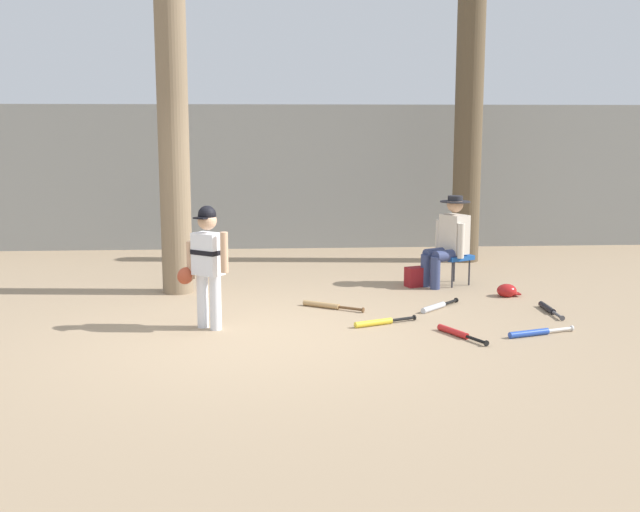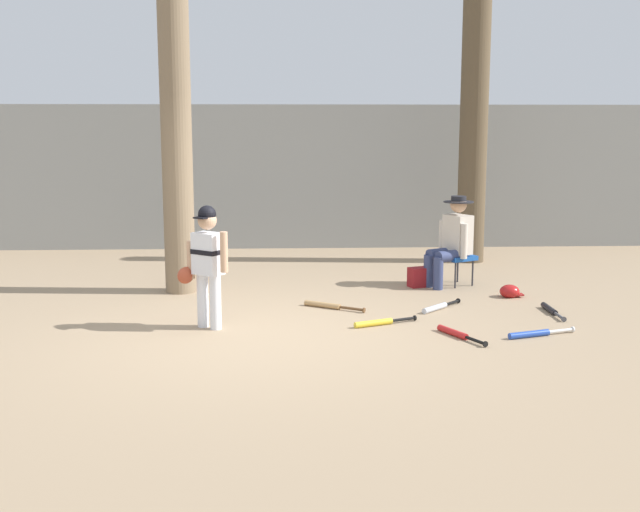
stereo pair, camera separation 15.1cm
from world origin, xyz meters
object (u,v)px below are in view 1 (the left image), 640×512
seated_spectator (449,238)px  folding_stool (454,258)px  tree_behind_spectator (468,139)px  bat_yellow_trainer (378,322)px  handbag_beside_stool (418,277)px  bat_red_barrel (457,333)px  bat_black_composite (549,309)px  bat_blue_youth (534,333)px  young_ballplayer (206,259)px  bat_wood_tan (326,305)px  tree_near_player (172,85)px  bat_aluminum_silver (436,307)px  batting_helmet_red (507,291)px

seated_spectator → folding_stool: bearing=28.3°
tree_behind_spectator → bat_yellow_trainer: tree_behind_spectator is taller
handbag_beside_stool → folding_stool: bearing=9.2°
tree_behind_spectator → bat_red_barrel: size_ratio=6.39×
tree_behind_spectator → bat_black_composite: tree_behind_spectator is taller
bat_yellow_trainer → bat_blue_youth: same height
handbag_beside_stool → bat_blue_youth: handbag_beside_stool is taller
young_ballplayer → bat_wood_tan: 1.72m
folding_stool → bat_wood_tan: 2.24m
bat_yellow_trainer → bat_red_barrel: bearing=-33.2°
tree_near_player → bat_blue_youth: bearing=-31.6°
handbag_beside_stool → bat_yellow_trainer: size_ratio=0.47×
folding_stool → bat_aluminum_silver: 1.55m
tree_behind_spectator → young_ballplayer: (-3.75, -3.98, -1.17)m
tree_behind_spectator → seated_spectator: 2.40m
bat_black_composite → bat_blue_youth: 1.13m
folding_stool → batting_helmet_red: bearing=-57.0°
bat_blue_youth → bat_wood_tan: same height
folding_stool → batting_helmet_red: size_ratio=1.85×
young_ballplayer → bat_red_barrel: young_ballplayer is taller
seated_spectator → bat_red_barrel: (-0.48, -2.53, -0.61)m
tree_near_player → seated_spectator: bearing=3.2°
tree_behind_spectator → bat_aluminum_silver: 3.95m
young_ballplayer → bat_wood_tan: bearing=32.8°
bat_aluminum_silver → seated_spectator: bearing=72.0°
young_ballplayer → bat_red_barrel: (2.56, -0.47, -0.71)m
tree_near_player → young_ballplayer: size_ratio=4.49×
tree_behind_spectator → bat_black_composite: bearing=-88.1°
bat_red_barrel → batting_helmet_red: bearing=59.3°
bat_black_composite → bat_yellow_trainer: same height
tree_behind_spectator → bat_red_barrel: bearing=-105.0°
folding_stool → bat_wood_tan: size_ratio=0.78×
folding_stool → bat_black_composite: 1.81m
bat_wood_tan → batting_helmet_red: batting_helmet_red is taller
bat_black_composite → handbag_beside_stool: bearing=128.6°
folding_stool → seated_spectator: size_ratio=0.45×
young_ballplayer → folding_stool: young_ballplayer is taller
young_ballplayer → bat_black_composite: 3.96m
folding_stool → tree_behind_spectator: bearing=71.5°
tree_near_player → handbag_beside_stool: bearing=3.1°
handbag_beside_stool → bat_red_barrel: (-0.08, -2.50, -0.10)m
folding_stool → tree_near_player: bearing=-176.1°
bat_red_barrel → bat_wood_tan: size_ratio=0.98×
handbag_beside_stool → bat_blue_youth: bearing=-74.4°
bat_wood_tan → young_ballplayer: bearing=-147.2°
bat_red_barrel → bat_aluminum_silver: size_ratio=1.19×
folding_stool → handbag_beside_stool: size_ratio=1.59×
bat_wood_tan → bat_red_barrel: bearing=-46.6°
bat_blue_youth → bat_red_barrel: bearing=176.7°
handbag_beside_stool → bat_wood_tan: (-1.32, -1.19, -0.10)m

